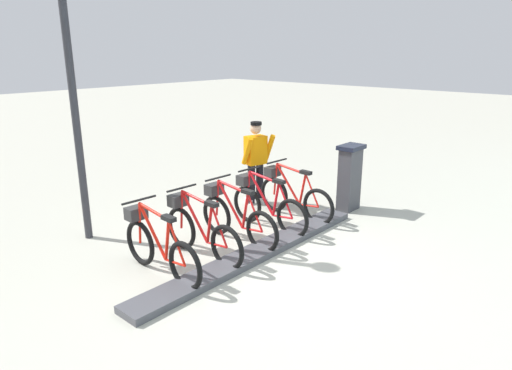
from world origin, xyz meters
TOP-DOWN VIEW (x-y plane):
  - ground_plane at (0.00, 0.00)m, footprint 60.00×60.00m
  - dock_rail_base at (0.00, 0.00)m, footprint 0.44×4.60m
  - payment_kiosk at (0.05, -2.75)m, footprint 0.36×0.52m
  - bike_docked_0 at (0.62, -1.70)m, footprint 1.72×0.54m
  - bike_docked_1 at (0.62, -0.94)m, footprint 1.72×0.54m
  - bike_docked_2 at (0.62, -0.18)m, footprint 1.72×0.54m
  - bike_docked_3 at (0.62, 0.58)m, footprint 1.72×0.54m
  - bike_docked_4 at (0.62, 1.34)m, footprint 1.72×0.54m
  - worker_near_rack at (1.65, -1.84)m, footprint 0.56×0.68m
  - lamp_post at (2.56, 1.33)m, footprint 0.32×0.32m

SIDE VIEW (x-z plane):
  - ground_plane at x=0.00m, z-range 0.00..0.00m
  - dock_rail_base at x=0.00m, z-range 0.00..0.10m
  - bike_docked_0 at x=0.62m, z-range -0.08..0.94m
  - bike_docked_1 at x=0.62m, z-range -0.08..0.94m
  - bike_docked_2 at x=0.62m, z-range -0.08..0.94m
  - bike_docked_3 at x=0.62m, z-range -0.08..0.94m
  - bike_docked_4 at x=0.62m, z-range -0.08..0.94m
  - payment_kiosk at x=0.05m, z-range 0.03..1.31m
  - worker_near_rack at x=1.65m, z-range 0.08..1.74m
  - lamp_post at x=2.56m, z-range 0.64..5.07m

